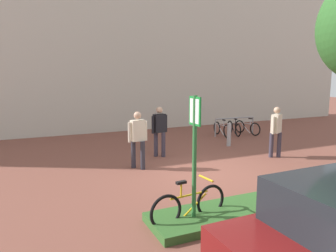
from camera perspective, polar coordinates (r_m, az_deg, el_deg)
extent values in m
plane|color=brown|center=(9.21, 7.77, -8.56)|extent=(60.00, 60.00, 0.00)
cube|color=beige|center=(16.62, -7.83, 16.76)|extent=(28.00, 1.20, 10.00)
cube|color=#336028|center=(7.83, 22.38, -11.81)|extent=(7.00, 1.10, 0.16)
cylinder|color=#2D7238|center=(5.90, 4.72, -6.39)|extent=(0.08, 0.08, 2.43)
cube|color=#198C33|center=(5.72, 4.85, 2.67)|extent=(0.04, 0.36, 0.52)
cube|color=white|center=(5.72, 4.85, 2.67)|extent=(0.05, 0.30, 0.44)
torus|color=black|center=(6.00, -0.37, -15.07)|extent=(0.66, 0.14, 0.66)
torus|color=black|center=(6.53, 7.59, -13.07)|extent=(0.66, 0.14, 0.66)
cylinder|color=gold|center=(6.17, 3.82, -12.18)|extent=(0.83, 0.13, 0.04)
cylinder|color=gold|center=(6.32, 4.56, -14.14)|extent=(0.61, 0.11, 0.44)
cylinder|color=gold|center=(6.03, 2.36, -11.46)|extent=(0.04, 0.04, 0.28)
cube|color=black|center=(5.98, 2.37, -10.03)|extent=(0.21, 0.10, 0.05)
cylinder|color=gold|center=(6.30, 6.79, -9.27)|extent=(0.09, 0.42, 0.04)
cylinder|color=#99999E|center=(14.57, 8.44, -0.35)|extent=(0.06, 0.06, 0.80)
cylinder|color=#99999E|center=(15.71, 14.86, 0.14)|extent=(0.06, 0.06, 0.80)
cylinder|color=#99999E|center=(15.06, 11.82, 1.41)|extent=(2.05, 0.10, 0.06)
torus|color=black|center=(14.36, 10.47, -0.93)|extent=(0.10, 0.61, 0.61)
torus|color=black|center=(15.17, 8.71, -0.35)|extent=(0.10, 0.61, 0.61)
cylinder|color=silver|center=(14.73, 9.59, 0.15)|extent=(0.09, 0.77, 0.03)
cylinder|color=silver|center=(14.85, 9.39, -0.69)|extent=(0.08, 0.56, 0.40)
cylinder|color=silver|center=(14.57, 9.92, 0.47)|extent=(0.03, 0.03, 0.26)
cube|color=black|center=(14.54, 9.94, 1.05)|extent=(0.09, 0.19, 0.05)
cylinder|color=silver|center=(15.00, 8.96, 1.25)|extent=(0.39, 0.07, 0.04)
torus|color=black|center=(14.75, 12.38, -0.73)|extent=(0.18, 0.61, 0.61)
torus|color=black|center=(15.60, 10.99, -0.15)|extent=(0.18, 0.61, 0.61)
cylinder|color=black|center=(15.14, 11.69, 0.33)|extent=(0.20, 0.76, 0.03)
cylinder|color=black|center=(15.26, 11.52, -0.48)|extent=(0.15, 0.55, 0.40)
cylinder|color=black|center=(14.97, 11.96, 0.65)|extent=(0.03, 0.03, 0.26)
cube|color=black|center=(14.95, 11.97, 1.20)|extent=(0.11, 0.20, 0.05)
cylinder|color=black|center=(15.43, 11.20, 1.41)|extent=(0.39, 0.12, 0.04)
torus|color=black|center=(15.18, 15.27, -0.56)|extent=(0.16, 0.61, 0.61)
torus|color=black|center=(15.80, 12.68, -0.08)|extent=(0.16, 0.61, 0.61)
cylinder|color=silver|center=(15.46, 13.98, 0.42)|extent=(0.17, 0.76, 0.03)
cylinder|color=silver|center=(15.55, 13.69, -0.38)|extent=(0.13, 0.55, 0.40)
cylinder|color=silver|center=(15.33, 14.47, 0.75)|extent=(0.03, 0.03, 0.26)
cube|color=black|center=(15.31, 14.49, 1.30)|extent=(0.11, 0.19, 0.05)
cylinder|color=silver|center=(15.66, 13.04, 1.46)|extent=(0.39, 0.11, 0.04)
cylinder|color=#ADADB2|center=(12.77, 10.82, -1.53)|extent=(0.16, 0.16, 0.90)
cylinder|color=#2D2D38|center=(9.71, -6.19, -4.99)|extent=(0.14, 0.14, 0.85)
cylinder|color=#2D2D38|center=(9.52, -4.52, -5.24)|extent=(0.14, 0.14, 0.85)
cube|color=beige|center=(9.46, -5.43, -0.79)|extent=(0.42, 0.27, 0.62)
cylinder|color=beige|center=(9.36, -6.88, -1.11)|extent=(0.09, 0.09, 0.59)
cylinder|color=beige|center=(9.57, -4.00, -0.85)|extent=(0.09, 0.09, 0.59)
sphere|color=tan|center=(9.39, -5.47, 1.91)|extent=(0.22, 0.22, 0.22)
cylinder|color=#383342|center=(11.51, 19.19, -3.19)|extent=(0.14, 0.14, 0.85)
cylinder|color=#383342|center=(11.41, 17.93, -3.23)|extent=(0.14, 0.14, 0.85)
cube|color=beige|center=(11.33, 18.76, 0.42)|extent=(0.47, 0.40, 0.62)
cylinder|color=beige|center=(11.58, 19.19, 0.42)|extent=(0.09, 0.09, 0.59)
cylinder|color=beige|center=(11.10, 18.29, 0.10)|extent=(0.09, 0.09, 0.59)
sphere|color=tan|center=(11.28, 18.88, 2.68)|extent=(0.22, 0.22, 0.22)
cylinder|color=#383342|center=(10.91, -0.83, -3.33)|extent=(0.14, 0.14, 0.85)
cylinder|color=#383342|center=(10.99, -2.18, -3.26)|extent=(0.14, 0.14, 0.85)
cube|color=black|center=(10.81, -1.52, 0.51)|extent=(0.43, 0.30, 0.62)
cylinder|color=black|center=(10.96, -0.37, 0.46)|extent=(0.09, 0.09, 0.59)
cylinder|color=black|center=(10.69, -2.71, 0.23)|extent=(0.09, 0.09, 0.59)
sphere|color=tan|center=(10.75, -1.53, 2.88)|extent=(0.22, 0.22, 0.22)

